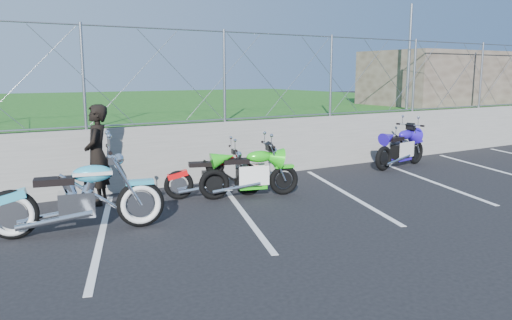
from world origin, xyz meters
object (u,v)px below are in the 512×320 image
naked_orange (215,176)px  sportbike_green (251,174)px  cruiser_turquoise (80,200)px  sportbike_blue (401,149)px  person_standing (97,155)px

naked_orange → sportbike_green: (0.59, -0.34, 0.04)m
cruiser_turquoise → sportbike_blue: 8.26m
cruiser_turquoise → person_standing: (0.65, 1.56, 0.40)m
sportbike_green → person_standing: size_ratio=1.07×
sportbike_blue → cruiser_turquoise: bearing=178.8°
naked_orange → person_standing: bearing=179.6°
naked_orange → sportbike_blue: 5.48m
cruiser_turquoise → sportbike_green: bearing=21.7°
sportbike_green → sportbike_blue: 4.92m
cruiser_turquoise → sportbike_green: size_ratio=1.29×
person_standing → cruiser_turquoise: bearing=1.5°
naked_orange → sportbike_blue: bearing=21.3°
naked_orange → person_standing: (-2.05, 0.65, 0.50)m
person_standing → naked_orange: bearing=96.4°
sportbike_green → naked_orange: bearing=164.8°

